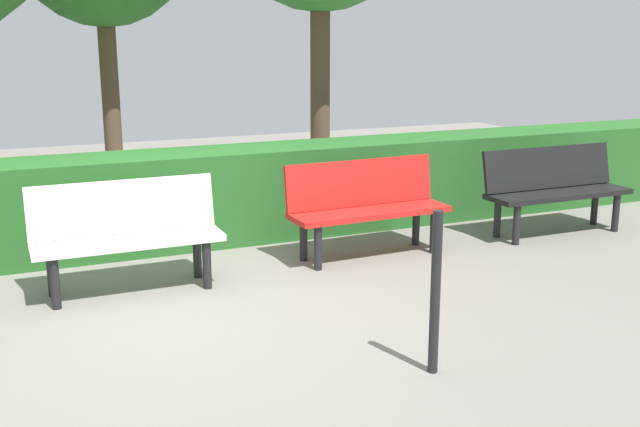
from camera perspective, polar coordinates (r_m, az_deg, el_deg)
ground_plane at (r=5.69m, az=-10.61°, el=-7.25°), size 17.60×17.60×0.00m
bench_black at (r=7.97m, az=17.18°, el=1.99°), size 1.54×0.47×0.86m
bench_red at (r=6.86m, az=3.48°, el=0.77°), size 1.49×0.50×0.86m
bench_white at (r=6.11m, az=-14.31°, el=-1.27°), size 1.45×0.46×0.86m
hedge_row at (r=7.45m, az=-6.77°, el=1.43°), size 13.60×0.72×0.89m
railing_post_mid at (r=4.54m, az=8.65°, el=-5.94°), size 0.06×0.06×1.00m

